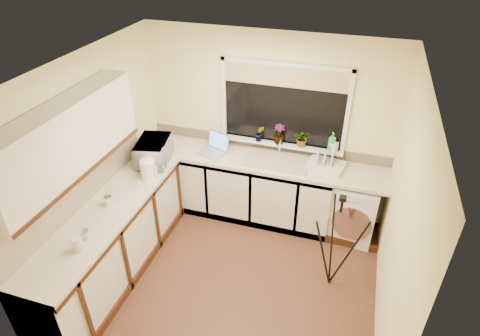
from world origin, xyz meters
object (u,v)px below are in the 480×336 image
(steel_jar, at_px, (108,201))
(microwave, at_px, (154,151))
(kettle, at_px, (148,169))
(cup_back, at_px, (337,166))
(laptop, at_px, (215,147))
(glass_jug, at_px, (78,244))
(plant_c, at_px, (279,134))
(tripod, at_px, (335,243))
(soap_bottle_green, at_px, (332,142))
(plant_d, at_px, (303,138))
(soap_bottle_clear, at_px, (334,145))
(plant_b, at_px, (260,133))
(dish_rack, at_px, (326,165))
(washing_machine, at_px, (353,208))
(cup_left, at_px, (84,235))

(steel_jar, bearing_deg, microwave, 86.94)
(kettle, bearing_deg, cup_back, 22.11)
(laptop, relative_size, glass_jug, 2.94)
(plant_c, bearing_deg, tripod, -52.32)
(plant_c, bearing_deg, soap_bottle_green, -1.58)
(kettle, bearing_deg, plant_d, 32.17)
(plant_c, bearing_deg, soap_bottle_clear, -2.32)
(laptop, distance_m, cup_back, 1.58)
(tripod, relative_size, plant_c, 4.70)
(tripod, bearing_deg, laptop, 164.76)
(plant_c, bearing_deg, plant_b, -174.75)
(dish_rack, height_order, tripod, tripod)
(washing_machine, xyz_separation_m, soap_bottle_clear, (-0.36, 0.20, 0.74))
(laptop, xyz_separation_m, soap_bottle_clear, (1.50, 0.19, 0.18))
(steel_jar, distance_m, microwave, 0.97)
(laptop, xyz_separation_m, plant_d, (1.10, 0.22, 0.20))
(dish_rack, xyz_separation_m, plant_b, (-0.89, 0.16, 0.23))
(soap_bottle_clear, xyz_separation_m, cup_back, (0.08, -0.14, -0.20))
(glass_jug, xyz_separation_m, soap_bottle_green, (2.05, 2.29, 0.21))
(tripod, height_order, soap_bottle_clear, soap_bottle_clear)
(plant_d, bearing_deg, tripod, -62.81)
(dish_rack, distance_m, microwave, 2.14)
(plant_d, distance_m, soap_bottle_green, 0.37)
(glass_jug, distance_m, microwave, 1.64)
(tripod, bearing_deg, plant_c, 141.65)
(kettle, xyz_separation_m, cup_left, (-0.09, -1.13, -0.07))
(laptop, height_order, soap_bottle_clear, soap_bottle_clear)
(steel_jar, height_order, microwave, microwave)
(dish_rack, distance_m, plant_c, 0.71)
(dish_rack, bearing_deg, microwave, -155.74)
(laptop, distance_m, glass_jug, 2.17)
(soap_bottle_green, bearing_deg, laptop, -172.34)
(soap_bottle_green, height_order, cup_back, soap_bottle_green)
(dish_rack, relative_size, microwave, 0.81)
(plant_c, xyz_separation_m, cup_back, (0.77, -0.17, -0.23))
(tripod, height_order, soap_bottle_green, soap_bottle_green)
(washing_machine, bearing_deg, plant_c, 173.99)
(washing_machine, xyz_separation_m, plant_b, (-1.30, 0.21, 0.75))
(steel_jar, bearing_deg, plant_c, 47.66)
(glass_jug, height_order, soap_bottle_clear, soap_bottle_clear)
(kettle, xyz_separation_m, dish_rack, (1.98, 0.84, -0.08))
(glass_jug, distance_m, cup_left, 0.16)
(soap_bottle_green, bearing_deg, plant_b, -179.70)
(laptop, distance_m, plant_d, 1.14)
(soap_bottle_clear, xyz_separation_m, cup_left, (-2.12, -2.13, -0.20))
(dish_rack, height_order, soap_bottle_clear, soap_bottle_clear)
(dish_rack, height_order, cup_left, cup_left)
(microwave, bearing_deg, plant_b, -73.44)
(glass_jug, distance_m, plant_c, 2.70)
(microwave, distance_m, soap_bottle_green, 2.21)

